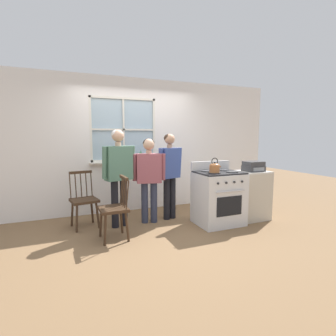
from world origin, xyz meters
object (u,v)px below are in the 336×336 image
at_px(chair_by_window, 84,201).
at_px(person_teen_center, 149,172).
at_px(chair_near_wall, 115,209).
at_px(kettle, 215,167).
at_px(stereo, 253,166).
at_px(potted_plant, 140,157).
at_px(person_adult_right, 170,169).
at_px(stove, 218,197).
at_px(side_counter, 252,195).
at_px(person_elderly_left, 119,168).

relative_size(chair_by_window, person_teen_center, 0.63).
height_order(chair_near_wall, kettle, kettle).
bearing_deg(stereo, potted_plant, 141.94).
height_order(person_adult_right, stove, person_adult_right).
bearing_deg(person_teen_center, side_counter, -2.36).
distance_m(stove, potted_plant, 1.81).
bearing_deg(person_teen_center, stove, -12.08).
bearing_deg(kettle, side_counter, 8.90).
bearing_deg(person_adult_right, kettle, -68.25).
relative_size(chair_near_wall, side_counter, 1.05).
distance_m(person_elderly_left, stove, 1.80).
bearing_deg(chair_near_wall, chair_by_window, -153.83).
distance_m(chair_near_wall, person_elderly_left, 0.78).
distance_m(chair_by_window, person_elderly_left, 0.81).
height_order(person_elderly_left, kettle, person_elderly_left).
xyz_separation_m(person_elderly_left, potted_plant, (0.63, 0.84, 0.10)).
distance_m(stove, stereo, 0.90).
bearing_deg(person_adult_right, side_counter, -35.73).
xyz_separation_m(chair_by_window, chair_near_wall, (0.38, -0.72, 0.00)).
height_order(chair_by_window, person_elderly_left, person_elderly_left).
bearing_deg(stove, chair_by_window, 161.94).
bearing_deg(chair_by_window, potted_plant, 18.11).
bearing_deg(person_elderly_left, kettle, -40.20).
relative_size(person_teen_center, side_counter, 1.66).
xyz_separation_m(chair_near_wall, person_elderly_left, (0.18, 0.52, 0.55)).
bearing_deg(chair_by_window, stereo, -24.17).
distance_m(chair_by_window, person_adult_right, 1.59).
relative_size(chair_by_window, person_adult_right, 0.60).
xyz_separation_m(person_elderly_left, side_counter, (2.37, -0.51, -0.55)).
relative_size(person_elderly_left, side_counter, 1.83).
bearing_deg(kettle, chair_by_window, 157.25).
xyz_separation_m(person_teen_center, person_adult_right, (0.42, 0.06, 0.03)).
xyz_separation_m(kettle, stereo, (0.91, 0.12, -0.04)).
distance_m(kettle, stereo, 0.92).
height_order(person_teen_center, side_counter, person_teen_center).
distance_m(side_counter, stereo, 0.54).
bearing_deg(chair_near_wall, person_adult_right, 115.64).
height_order(kettle, side_counter, kettle).
height_order(person_adult_right, potted_plant, person_adult_right).
distance_m(chair_by_window, kettle, 2.27).
relative_size(person_elderly_left, potted_plant, 6.97).
bearing_deg(stereo, person_elderly_left, 167.46).
bearing_deg(person_teen_center, person_adult_right, 21.64).
xyz_separation_m(potted_plant, stereo, (1.75, -1.37, -0.12)).
bearing_deg(kettle, chair_near_wall, 175.53).
xyz_separation_m(chair_near_wall, stove, (1.82, 0.00, 0.02)).
xyz_separation_m(stove, kettle, (-0.18, -0.13, 0.55)).
distance_m(person_teen_center, kettle, 1.14).
bearing_deg(person_elderly_left, stove, -33.82).
bearing_deg(person_adult_right, chair_by_window, 161.13).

